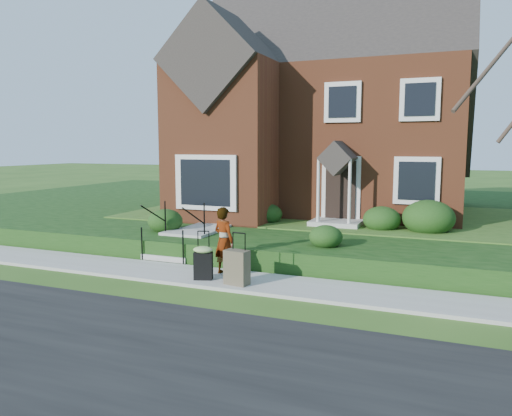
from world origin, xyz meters
The scene contains 11 objects.
ground centered at (0.00, 0.00, 0.00)m, with size 120.00×120.00×0.00m, color #2D5119.
street centered at (0.00, -5.00, 0.01)m, with size 60.00×6.00×0.01m, color black.
sidewalk centered at (0.00, 0.00, 0.04)m, with size 60.00×1.60×0.08m, color #9E9B93.
terrace centered at (4.00, 10.90, 0.30)m, with size 44.00×20.00×0.60m, color black.
walkway centered at (-2.50, 5.00, 0.63)m, with size 1.20×6.00×0.06m, color #9E9B93.
main_house centered at (-0.21, 9.61, 5.26)m, with size 10.40×10.20×9.40m.
front_steps centered at (-2.50, 1.84, 0.47)m, with size 1.40×2.02×1.50m.
foundation_shrubs centered at (0.30, 4.77, 1.06)m, with size 9.91×4.47×1.09m.
woman centered at (-0.39, 0.32, 0.91)m, with size 0.60×0.40×1.65m, color #999999.
suitcase_black centered at (-0.62, -0.32, 0.53)m, with size 0.58×0.52×1.15m.
suitcase_olive centered at (0.29, -0.41, 0.48)m, with size 0.59×0.39×1.18m.
Camera 1 is at (4.84, -10.41, 3.21)m, focal length 35.00 mm.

